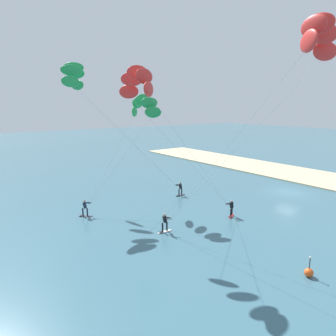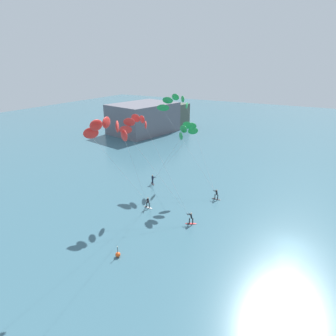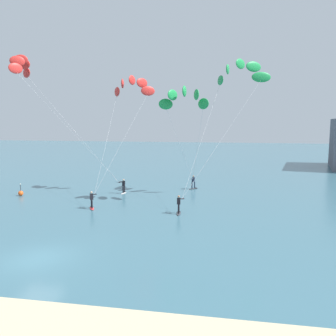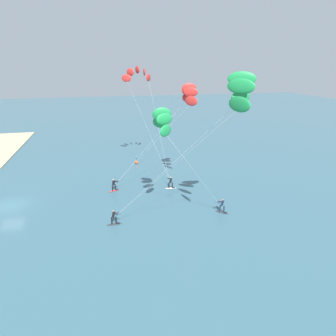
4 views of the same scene
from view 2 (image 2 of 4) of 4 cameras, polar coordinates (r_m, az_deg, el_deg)
ground_plane at (r=37.11m, az=23.73°, el=-14.23°), size 240.00×240.00×0.00m
kitesurfer_nearshore at (r=39.10m, az=-6.10°, el=8.32°), size 5.31×11.29×13.56m
kitesurfer_mid_water at (r=49.32m, az=1.75°, el=12.71°), size 8.86×13.27×15.12m
kitesurfer_far_out at (r=43.20m, az=3.60°, el=7.33°), size 5.27×8.26×11.81m
kitesurfer_downwind at (r=28.16m, az=-11.75°, el=6.79°), size 11.86×5.82×15.39m
marker_buoy at (r=32.87m, az=-10.14°, el=-16.89°), size 0.56×0.56×1.38m
distant_headland at (r=89.87m, az=-3.16°, el=10.00°), size 29.43×17.07×8.68m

